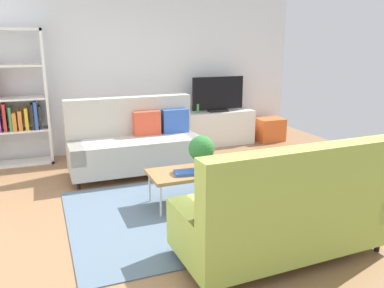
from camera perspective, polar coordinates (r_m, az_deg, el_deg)
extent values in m
plane|color=#936B47|center=(4.76, -1.74, -8.93)|extent=(7.68, 7.68, 0.00)
cube|color=silver|center=(7.08, -9.62, 10.81)|extent=(6.40, 0.12, 2.90)
cube|color=slate|center=(4.64, 0.76, -9.52)|extent=(2.90, 2.20, 0.01)
cube|color=#B2ADA3|center=(5.83, -8.18, -1.26)|extent=(1.90, 0.84, 0.44)
cube|color=#B2ADA3|center=(6.02, -9.07, 4.11)|extent=(1.90, 0.20, 0.56)
cube|color=#B2ADA3|center=(6.04, -0.37, 0.55)|extent=(0.20, 0.84, 0.22)
cube|color=#B2ADA3|center=(5.68, -16.59, -1.02)|extent=(0.20, 0.84, 0.22)
cylinder|color=black|center=(5.85, 1.02, -3.80)|extent=(0.05, 0.05, 0.10)
cylinder|color=black|center=(5.47, -16.17, -5.78)|extent=(0.05, 0.05, 0.10)
cylinder|color=black|center=(6.46, -1.28, -2.01)|extent=(0.05, 0.05, 0.10)
cylinder|color=black|center=(6.11, -16.82, -3.66)|extent=(0.05, 0.05, 0.10)
cube|color=#3359B2|center=(6.05, -2.45, 3.36)|extent=(0.40, 0.14, 0.36)
cube|color=#D84C33|center=(5.92, -6.57, 3.03)|extent=(0.40, 0.14, 0.36)
cube|color=#A3BC4C|center=(3.74, 12.66, -10.86)|extent=(1.92, 0.89, 0.44)
cube|color=#A3BC4C|center=(3.32, 16.34, -5.12)|extent=(1.90, 0.25, 0.56)
cube|color=#A3BC4C|center=(3.31, 0.40, -11.92)|extent=(0.22, 0.85, 0.22)
cube|color=#A3BC4C|center=(4.22, 22.27, -6.99)|extent=(0.22, 0.85, 0.22)
cylinder|color=black|center=(3.76, -2.03, -15.00)|extent=(0.05, 0.05, 0.10)
cylinder|color=black|center=(4.60, 18.97, -10.00)|extent=(0.05, 0.05, 0.10)
cylinder|color=black|center=(4.18, 25.30, -13.26)|extent=(0.05, 0.05, 0.10)
cube|color=#D84C33|center=(3.14, 4.48, -7.64)|extent=(0.40, 0.15, 0.36)
cube|color=#288C4C|center=(3.36, 11.35, -6.37)|extent=(0.40, 0.15, 0.36)
cube|color=#9E7042|center=(4.69, 0.42, -4.09)|extent=(1.10, 0.56, 0.04)
cylinder|color=silver|center=(4.82, -6.18, -6.31)|extent=(0.02, 0.02, 0.38)
cylinder|color=silver|center=(5.15, 4.66, -4.86)|extent=(0.02, 0.02, 0.38)
cylinder|color=silver|center=(4.40, -4.58, -8.33)|extent=(0.02, 0.02, 0.38)
cylinder|color=silver|center=(4.76, 7.08, -6.58)|extent=(0.02, 0.02, 0.38)
cube|color=silver|center=(7.43, 3.64, 2.35)|extent=(1.40, 0.44, 0.64)
cube|color=black|center=(7.35, 3.75, 4.91)|extent=(0.36, 0.20, 0.04)
cube|color=black|center=(7.30, 3.79, 7.39)|extent=(1.00, 0.05, 0.60)
cube|color=white|center=(6.65, -20.39, 6.39)|extent=(0.04, 0.36, 2.10)
cube|color=white|center=(6.61, -25.95, 14.78)|extent=(1.10, 0.36, 0.04)
cube|color=white|center=(6.87, -24.03, -2.55)|extent=(1.10, 0.36, 0.04)
cube|color=white|center=(6.75, -24.50, 1.76)|extent=(1.02, 0.36, 0.03)
cube|color=white|center=(6.66, -24.95, 5.95)|extent=(1.02, 0.36, 0.03)
cube|color=white|center=(6.62, -25.43, 10.22)|extent=(1.02, 0.36, 0.03)
cube|color=red|center=(6.71, -25.53, 3.56)|extent=(0.04, 0.29, 0.42)
cube|color=#3F8C4C|center=(6.71, -24.85, 3.40)|extent=(0.04, 0.29, 0.37)
cube|color=orange|center=(6.71, -24.36, 3.08)|extent=(0.06, 0.29, 0.28)
cube|color=orange|center=(6.71, -23.67, 3.23)|extent=(0.06, 0.29, 0.30)
cube|color=gold|center=(6.70, -22.89, 3.48)|extent=(0.05, 0.29, 0.34)
cube|color=#262626|center=(6.69, -22.20, 3.76)|extent=(0.04, 0.29, 0.39)
cube|color=#3359B2|center=(6.69, -21.75, 3.97)|extent=(0.05, 0.29, 0.43)
cube|color=#262626|center=(6.70, -21.20, 3.69)|extent=(0.04, 0.29, 0.36)
cube|color=orange|center=(7.89, 11.21, 2.08)|extent=(0.52, 0.40, 0.44)
cylinder|color=brown|center=(4.72, 1.37, -2.88)|extent=(0.14, 0.14, 0.13)
sphere|color=#2D7233|center=(4.66, 1.38, -0.66)|extent=(0.31, 0.31, 0.31)
cube|color=#3359B2|center=(4.54, -1.03, -4.20)|extent=(0.27, 0.22, 0.04)
cylinder|color=#33B29E|center=(7.18, -0.70, 5.11)|extent=(0.11, 0.11, 0.14)
cylinder|color=#3F8C4C|center=(7.16, 0.84, 5.19)|extent=(0.05, 0.05, 0.17)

